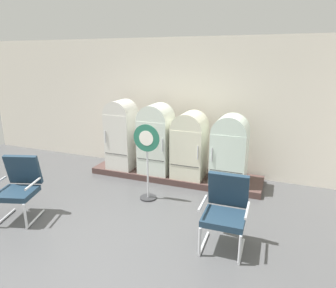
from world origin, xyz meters
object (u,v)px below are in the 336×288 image
refrigerator_0 (121,132)px  refrigerator_2 (190,143)px  armchair_right (225,208)px  sign_stand (147,161)px  armchair_left (19,185)px  refrigerator_3 (230,148)px  refrigerator_1 (156,137)px

refrigerator_0 → refrigerator_2: 1.63m
armchair_right → sign_stand: (-1.65, 0.93, 0.18)m
refrigerator_0 → armchair_left: size_ratio=1.50×
refrigerator_0 → armchair_left: refrigerator_0 is taller
refrigerator_2 → armchair_left: 3.33m
refrigerator_2 → refrigerator_3: bearing=-2.5°
armchair_right → armchair_left: bearing=-172.6°
refrigerator_2 → armchair_right: bearing=-60.3°
armchair_right → refrigerator_3: bearing=98.7°
refrigerator_0 → armchair_right: refrigerator_0 is taller
refrigerator_1 → armchair_right: 2.81m
refrigerator_0 → sign_stand: (1.14, -1.06, -0.21)m
refrigerator_2 → refrigerator_3: 0.85m
armchair_left → sign_stand: size_ratio=0.72×
armchair_left → armchair_right: 3.40m
refrigerator_2 → armchair_left: bearing=-131.8°
sign_stand → refrigerator_1: bearing=104.5°
refrigerator_0 → armchair_right: (2.79, -1.99, -0.39)m
refrigerator_0 → sign_stand: bearing=-42.9°
refrigerator_0 → sign_stand: refrigerator_0 is taller
refrigerator_3 → armchair_right: (0.31, -2.00, -0.29)m
refrigerator_2 → refrigerator_3: (0.85, -0.04, -0.00)m
armchair_left → armchair_right: (3.37, 0.44, 0.00)m
sign_stand → refrigerator_0: bearing=137.1°
refrigerator_1 → armchair_right: refrigerator_1 is taller
refrigerator_0 → sign_stand: size_ratio=1.07×
refrigerator_2 → armchair_left: size_ratio=1.33×
refrigerator_1 → refrigerator_3: size_ratio=1.09×
refrigerator_2 → armchair_right: size_ratio=1.33×
armchair_right → refrigerator_0: bearing=144.5°
refrigerator_1 → sign_stand: size_ratio=1.04×
refrigerator_0 → refrigerator_2: (1.63, 0.04, -0.10)m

